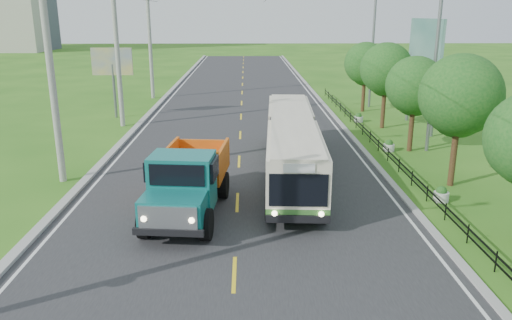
{
  "coord_description": "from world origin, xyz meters",
  "views": [
    {
      "loc": [
        0.39,
        -13.57,
        7.64
      ],
      "look_at": [
        0.78,
        5.87,
        1.9
      ],
      "focal_mm": 35.0,
      "sensor_mm": 36.0,
      "label": 1
    }
  ],
  "objects_px": {
    "streetlight_mid": "(432,65)",
    "billboard_left": "(112,66)",
    "tree_third": "(460,99)",
    "tree_fifth": "(386,72)",
    "streetlight_far": "(371,48)",
    "dump_truck": "(188,177)",
    "pole_mid": "(118,52)",
    "planter_mid": "(389,146)",
    "pole_far": "(150,42)",
    "pole_near": "(52,73)",
    "planter_far": "(359,118)",
    "tree_back": "(365,66)",
    "bus": "(292,142)",
    "planter_near": "(441,195)",
    "tree_fourth": "(415,88)",
    "billboard_right": "(425,49)"
  },
  "relations": [
    {
      "from": "streetlight_mid",
      "to": "billboard_left",
      "type": "height_order",
      "value": "streetlight_mid"
    },
    {
      "from": "tree_third",
      "to": "tree_fifth",
      "type": "bearing_deg",
      "value": 90.0
    },
    {
      "from": "streetlight_mid",
      "to": "streetlight_far",
      "type": "distance_m",
      "value": 14.0
    },
    {
      "from": "tree_third",
      "to": "dump_truck",
      "type": "xyz_separation_m",
      "value": [
        -11.74,
        -3.35,
        -2.46
      ]
    },
    {
      "from": "pole_mid",
      "to": "planter_mid",
      "type": "distance_m",
      "value": 18.88
    },
    {
      "from": "pole_far",
      "to": "dump_truck",
      "type": "relative_size",
      "value": 1.51
    },
    {
      "from": "pole_near",
      "to": "planter_far",
      "type": "bearing_deg",
      "value": 37.63
    },
    {
      "from": "tree_back",
      "to": "bus",
      "type": "relative_size",
      "value": 0.38
    },
    {
      "from": "pole_far",
      "to": "planter_mid",
      "type": "height_order",
      "value": "pole_far"
    },
    {
      "from": "tree_third",
      "to": "billboard_left",
      "type": "bearing_deg",
      "value": 140.67
    },
    {
      "from": "pole_mid",
      "to": "bus",
      "type": "xyz_separation_m",
      "value": [
        10.86,
        -11.16,
        -3.44
      ]
    },
    {
      "from": "planter_near",
      "to": "pole_mid",
      "type": "bearing_deg",
      "value": 138.35
    },
    {
      "from": "tree_third",
      "to": "streetlight_mid",
      "type": "bearing_deg",
      "value": 82.36
    },
    {
      "from": "pole_far",
      "to": "streetlight_far",
      "type": "xyz_separation_m",
      "value": [
        18.9,
        -5.0,
        -0.19
      ]
    },
    {
      "from": "tree_fourth",
      "to": "streetlight_far",
      "type": "height_order",
      "value": "streetlight_far"
    },
    {
      "from": "pole_far",
      "to": "streetlight_far",
      "type": "height_order",
      "value": "pole_far"
    },
    {
      "from": "billboard_left",
      "to": "tree_third",
      "type": "bearing_deg",
      "value": -39.33
    },
    {
      "from": "pole_near",
      "to": "streetlight_far",
      "type": "height_order",
      "value": "pole_near"
    },
    {
      "from": "planter_mid",
      "to": "dump_truck",
      "type": "relative_size",
      "value": 0.1
    },
    {
      "from": "tree_third",
      "to": "tree_fourth",
      "type": "bearing_deg",
      "value": 90.0
    },
    {
      "from": "planter_far",
      "to": "tree_back",
      "type": "bearing_deg",
      "value": 73.12
    },
    {
      "from": "streetlight_far",
      "to": "dump_truck",
      "type": "relative_size",
      "value": 1.37
    },
    {
      "from": "pole_near",
      "to": "dump_truck",
      "type": "relative_size",
      "value": 1.51
    },
    {
      "from": "tree_third",
      "to": "pole_mid",
      "type": "bearing_deg",
      "value": 144.64
    },
    {
      "from": "tree_fifth",
      "to": "planter_far",
      "type": "height_order",
      "value": "tree_fifth"
    },
    {
      "from": "pole_near",
      "to": "pole_mid",
      "type": "height_order",
      "value": "same"
    },
    {
      "from": "pole_mid",
      "to": "bus",
      "type": "relative_size",
      "value": 0.7
    },
    {
      "from": "tree_back",
      "to": "bus",
      "type": "xyz_separation_m",
      "value": [
        -7.26,
        -16.3,
        -2.0
      ]
    },
    {
      "from": "planter_near",
      "to": "pole_near",
      "type": "bearing_deg",
      "value": 169.91
    },
    {
      "from": "tree_fourth",
      "to": "dump_truck",
      "type": "relative_size",
      "value": 0.81
    },
    {
      "from": "streetlight_mid",
      "to": "planter_mid",
      "type": "height_order",
      "value": "streetlight_mid"
    },
    {
      "from": "tree_fifth",
      "to": "pole_near",
      "type": "bearing_deg",
      "value": -148.41
    },
    {
      "from": "pole_mid",
      "to": "planter_mid",
      "type": "bearing_deg",
      "value": -22.54
    },
    {
      "from": "pole_near",
      "to": "tree_third",
      "type": "xyz_separation_m",
      "value": [
        18.12,
        -0.86,
        -1.11
      ]
    },
    {
      "from": "bus",
      "to": "billboard_right",
      "type": "bearing_deg",
      "value": 49.49
    },
    {
      "from": "tree_third",
      "to": "planter_far",
      "type": "xyz_separation_m",
      "value": [
        -1.26,
        13.86,
        -3.7
      ]
    },
    {
      "from": "pole_mid",
      "to": "tree_third",
      "type": "distance_m",
      "value": 22.25
    },
    {
      "from": "streetlight_far",
      "to": "billboard_left",
      "type": "distance_m",
      "value": 20.56
    },
    {
      "from": "pole_near",
      "to": "streetlight_mid",
      "type": "height_order",
      "value": "pole_near"
    },
    {
      "from": "billboard_right",
      "to": "pole_near",
      "type": "bearing_deg",
      "value": -151.86
    },
    {
      "from": "planter_far",
      "to": "billboard_right",
      "type": "height_order",
      "value": "billboard_right"
    },
    {
      "from": "pole_mid",
      "to": "tree_back",
      "type": "relative_size",
      "value": 1.82
    },
    {
      "from": "planter_far",
      "to": "billboard_right",
      "type": "distance_m",
      "value": 6.58
    },
    {
      "from": "billboard_left",
      "to": "billboard_right",
      "type": "height_order",
      "value": "billboard_right"
    },
    {
      "from": "bus",
      "to": "pole_mid",
      "type": "bearing_deg",
      "value": 137.38
    },
    {
      "from": "tree_fifth",
      "to": "billboard_right",
      "type": "height_order",
      "value": "billboard_right"
    },
    {
      "from": "tree_third",
      "to": "tree_fifth",
      "type": "distance_m",
      "value": 12.0
    },
    {
      "from": "tree_fifth",
      "to": "planter_mid",
      "type": "bearing_deg",
      "value": -101.56
    },
    {
      "from": "planter_far",
      "to": "tree_fourth",
      "type": "bearing_deg",
      "value": -80.92
    },
    {
      "from": "tree_fifth",
      "to": "tree_back",
      "type": "xyz_separation_m",
      "value": [
        -0.0,
        6.0,
        -0.2
      ]
    }
  ]
}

